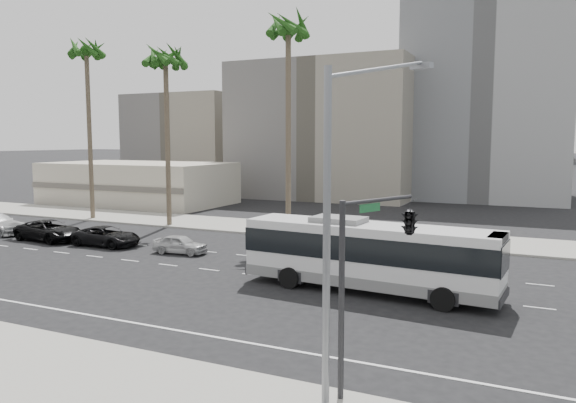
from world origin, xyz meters
The scene contains 17 objects.
ground centered at (0.00, 0.00, 0.00)m, with size 700.00×700.00×0.00m, color black.
sidewalk_north centered at (0.00, 15.50, 0.07)m, with size 120.00×7.00×0.15m, color gray.
sidewalk_south centered at (0.00, -15.50, 0.07)m, with size 120.00×7.00×0.15m, color gray.
commercial_low centered at (-30.00, 25.99, 2.50)m, with size 22.00×12.16×5.00m.
midrise_beige_west centered at (-12.00, 45.00, 9.00)m, with size 24.00×18.00×18.00m, color slate.
midrise_gray_center centered at (8.00, 52.00, 13.00)m, with size 20.00×20.00×26.00m, color slate.
midrise_beige_far centered at (-38.00, 50.00, 7.50)m, with size 18.00×16.00×15.00m, color slate.
civic_tower centered at (-2.00, 250.00, 38.83)m, with size 42.00×42.00×129.00m.
city_bus centered at (7.00, -0.59, 1.97)m, with size 13.23×3.92×3.75m.
car_a centered at (-7.41, 3.23, 0.65)m, with size 3.79×1.53×1.29m, color #AEAEAE.
car_b centered at (-13.95, 3.23, 0.72)m, with size 5.18×2.39×1.44m, color black.
car_c centered at (-19.45, 3.00, 0.79)m, with size 5.72×2.64×1.59m, color black.
streetlight_corner centered at (9.64, -12.57, 5.76)m, with size 2.20×4.61×10.20m.
traffic_signal centered at (10.85, -9.95, 5.00)m, with size 2.74×3.84×6.00m.
palm_near centered at (-3.79, 13.05, 16.06)m, with size 5.27×5.27×17.72m.
palm_mid centered at (-15.50, 12.81, 14.43)m, with size 5.19×5.19×16.04m.
palm_far centered at (-25.02, 13.23, 15.86)m, with size 5.08×5.08×17.45m.
Camera 1 is at (14.78, -27.23, 7.69)m, focal length 34.29 mm.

